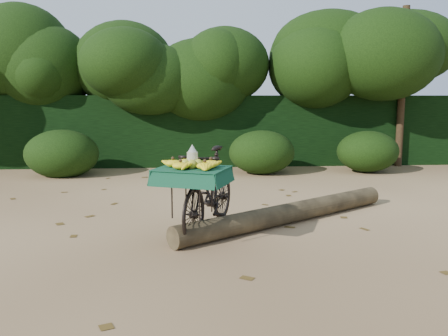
{
  "coord_description": "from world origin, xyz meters",
  "views": [
    {
      "loc": [
        -0.15,
        -6.42,
        1.75
      ],
      "look_at": [
        0.26,
        -0.76,
        0.9
      ],
      "focal_mm": 38.0,
      "sensor_mm": 36.0,
      "label": 1
    }
  ],
  "objects": [
    {
      "name": "hedge_backdrop",
      "position": [
        0.0,
        6.3,
        0.9
      ],
      "size": [
        26.0,
        1.8,
        1.8
      ],
      "primitive_type": "cube",
      "color": "black",
      "rests_on": "ground"
    },
    {
      "name": "leaf_litter",
      "position": [
        0.0,
        0.65,
        0.01
      ],
      "size": [
        7.0,
        7.3,
        0.01
      ],
      "primitive_type": null,
      "color": "#4E3914",
      "rests_on": "ground"
    },
    {
      "name": "tree_row",
      "position": [
        -0.65,
        5.5,
        2.0
      ],
      "size": [
        14.5,
        2.0,
        4.0
      ],
      "primitive_type": null,
      "color": "black",
      "rests_on": "ground"
    },
    {
      "name": "ground",
      "position": [
        0.0,
        0.0,
        0.0
      ],
      "size": [
        80.0,
        80.0,
        0.0
      ],
      "primitive_type": "plane",
      "color": "tan",
      "rests_on": "ground"
    },
    {
      "name": "vendor_bicycle",
      "position": [
        0.09,
        -0.39,
        0.57
      ],
      "size": [
        1.3,
        1.96,
        1.12
      ],
      "rotation": [
        0.0,
        0.0,
        -0.38
      ],
      "color": "black",
      "rests_on": "ground"
    },
    {
      "name": "bush_clumps",
      "position": [
        0.5,
        4.3,
        0.45
      ],
      "size": [
        8.8,
        1.7,
        0.9
      ],
      "primitive_type": null,
      "color": "black",
      "rests_on": "ground"
    },
    {
      "name": "fallen_log",
      "position": [
        1.24,
        -0.02,
        0.14
      ],
      "size": [
        3.36,
        2.43,
        0.28
      ],
      "primitive_type": "cylinder",
      "rotation": [
        1.57,
        0.0,
        -0.97
      ],
      "color": "brown",
      "rests_on": "ground"
    }
  ]
}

